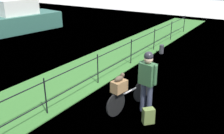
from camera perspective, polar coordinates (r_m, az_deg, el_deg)
The scene contains 10 objects.
ground_plane at distance 7.27m, azimuth 9.96°, elevation -7.59°, with size 60.00×60.00×0.00m, color beige.
grass_strip at distance 8.72m, azimuth -8.35°, elevation -2.32°, with size 27.00×2.40×0.03m, color #38702D.
iron_fence at distance 7.94m, azimuth -3.37°, elevation 0.06°, with size 18.04×0.04×1.03m.
bicycle_main at distance 6.61m, azimuth 3.95°, elevation -6.99°, with size 1.70×0.37×0.65m.
wooden_crate at distance 6.14m, azimuth 1.68°, elevation -4.51°, with size 0.40×0.26×0.29m, color olive.
terrier_dog at distance 6.06m, azimuth 1.86°, elevation -2.52°, with size 0.32×0.19×0.18m.
cyclist_person at distance 6.20m, azimuth 8.30°, elevation -2.41°, with size 0.33×0.53×1.68m.
backpack_on_paving at distance 6.13m, azimuth 8.53°, elevation -11.25°, with size 0.28×0.18×0.40m, color olive.
mooring_bollard at distance 11.37m, azimuth 11.52°, elevation 4.12°, with size 0.20×0.20×0.40m, color #38383D.
moored_boat_near at distance 16.65m, azimuth -21.21°, elevation 10.38°, with size 5.40×2.98×3.55m.
Camera 1 is at (-5.93, -2.38, 3.47)m, focal length 39.00 mm.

